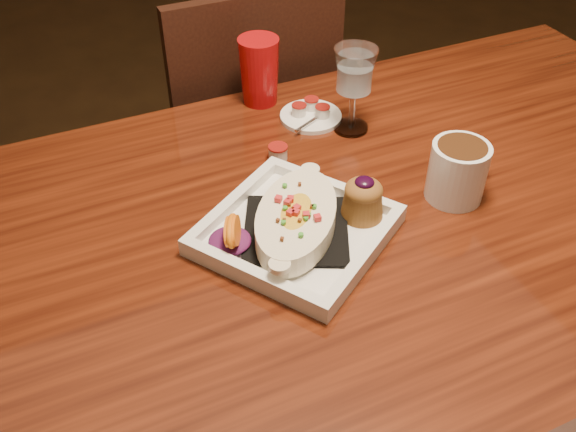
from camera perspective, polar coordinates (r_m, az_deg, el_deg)
name	(u,v)px	position (r m, az deg, el deg)	size (l,w,h in m)	color
table	(372,252)	(1.12, 7.48, -3.22)	(1.50, 0.90, 0.75)	maroon
chair_far	(243,139)	(1.66, -4.01, 6.86)	(0.42, 0.42, 0.93)	black
plate	(302,222)	(0.98, 1.27, -0.53)	(0.35, 0.35, 0.08)	white
coffee_mug	(459,169)	(1.08, 14.97, 4.09)	(0.13, 0.10, 0.10)	white
goblet	(355,75)	(1.19, 5.94, 12.35)	(0.08, 0.08, 0.17)	silver
saucer	(311,114)	(1.27, 2.03, 9.01)	(0.12, 0.12, 0.08)	white
creamer_loose	(278,152)	(1.15, -0.90, 5.67)	(0.04, 0.04, 0.03)	silver
red_tumbler	(259,71)	(1.30, -2.58, 12.74)	(0.08, 0.08, 0.14)	#B50C10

